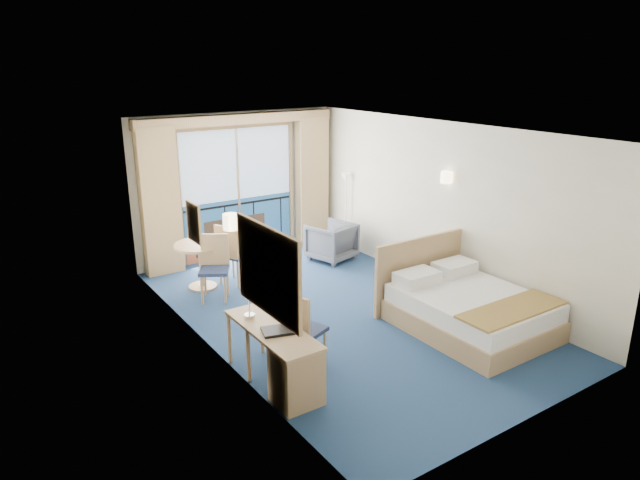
{
  "coord_description": "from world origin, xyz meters",
  "views": [
    {
      "loc": [
        -4.55,
        -6.28,
        3.59
      ],
      "look_at": [
        -0.19,
        0.2,
        1.11
      ],
      "focal_mm": 32.0,
      "sensor_mm": 36.0,
      "label": 1
    }
  ],
  "objects": [
    {
      "name": "round_table",
      "position": [
        -1.28,
        2.05,
        0.57
      ],
      "size": [
        0.84,
        0.84,
        0.76
      ],
      "color": "tan",
      "rests_on": "ground"
    },
    {
      "name": "armchair",
      "position": [
        1.28,
        2.0,
        0.35
      ],
      "size": [
        0.93,
        0.94,
        0.7
      ],
      "primitive_type": "imported",
      "rotation": [
        0.0,
        0.0,
        3.4
      ],
      "color": "#4A515A",
      "rests_on": "ground"
    },
    {
      "name": "pelmet",
      "position": [
        0.0,
        3.1,
        2.58
      ],
      "size": [
        3.8,
        0.25,
        0.18
      ],
      "primitive_type": "cube",
      "color": "tan",
      "rests_on": "room_walls"
    },
    {
      "name": "sconce_left",
      "position": [
        -1.94,
        -0.6,
        1.85
      ],
      "size": [
        0.18,
        0.18,
        0.18
      ],
      "primitive_type": "cylinder",
      "color": "#FEE5B2",
      "rests_on": "room_walls"
    },
    {
      "name": "desk_chair",
      "position": [
        -1.32,
        -1.06,
        0.57
      ],
      "size": [
        0.57,
        0.56,
        1.0
      ],
      "rotation": [
        0.0,
        0.0,
        1.95
      ],
      "color": "#1F2949",
      "rests_on": "ground"
    },
    {
      "name": "floor_lamp",
      "position": [
        1.88,
        2.37,
        1.14
      ],
      "size": [
        0.21,
        0.21,
        1.51
      ],
      "color": "silver",
      "rests_on": "ground"
    },
    {
      "name": "mirror",
      "position": [
        -1.97,
        -1.5,
        1.55
      ],
      "size": [
        0.05,
        1.25,
        0.95
      ],
      "color": "tan",
      "rests_on": "room_walls"
    },
    {
      "name": "floor",
      "position": [
        0.0,
        0.0,
        0.0
      ],
      "size": [
        6.5,
        6.5,
        0.0
      ],
      "primitive_type": "plane",
      "color": "navy",
      "rests_on": "ground"
    },
    {
      "name": "phone",
      "position": [
        1.77,
        0.08,
        0.53
      ],
      "size": [
        0.2,
        0.17,
        0.08
      ],
      "primitive_type": "cube",
      "rotation": [
        0.0,
        0.0,
        -0.26
      ],
      "color": "silver",
      "rests_on": "nightstand"
    },
    {
      "name": "curtain_left",
      "position": [
        -1.55,
        3.07,
        1.28
      ],
      "size": [
        0.65,
        0.22,
        2.55
      ],
      "primitive_type": "cube",
      "color": "tan",
      "rests_on": "room_walls"
    },
    {
      "name": "table_chair_b",
      "position": [
        -1.27,
        1.54,
        0.57
      ],
      "size": [
        0.6,
        0.61,
        1.02
      ],
      "rotation": [
        0.0,
        0.0,
        -0.54
      ],
      "color": "#1F2949",
      "rests_on": "ground"
    },
    {
      "name": "balcony_door",
      "position": [
        -0.01,
        3.22,
        1.14
      ],
      "size": [
        2.36,
        0.03,
        2.52
      ],
      "color": "navy",
      "rests_on": "room_walls"
    },
    {
      "name": "desk_lamp",
      "position": [
        -1.82,
        -0.74,
        1.05
      ],
      "size": [
        0.13,
        0.13,
        0.48
      ],
      "color": "silver",
      "rests_on": "desk"
    },
    {
      "name": "desk",
      "position": [
        -1.74,
        -1.53,
        0.38
      ],
      "size": [
        0.51,
        1.47,
        0.69
      ],
      "color": "tan",
      "rests_on": "ground"
    },
    {
      "name": "bed",
      "position": [
        1.19,
        -1.41,
        0.3
      ],
      "size": [
        1.73,
        2.06,
        1.09
      ],
      "color": "tan",
      "rests_on": "ground"
    },
    {
      "name": "curtain_right",
      "position": [
        1.55,
        3.07,
        1.28
      ],
      "size": [
        0.65,
        0.22,
        2.55
      ],
      "primitive_type": "cube",
      "color": "tan",
      "rests_on": "room_walls"
    },
    {
      "name": "folder",
      "position": [
        -1.74,
        -1.25,
        0.71
      ],
      "size": [
        0.4,
        0.35,
        0.03
      ],
      "primitive_type": "cube",
      "rotation": [
        0.0,
        0.0,
        -0.29
      ],
      "color": "black",
      "rests_on": "desk"
    },
    {
      "name": "room_walls",
      "position": [
        0.0,
        0.0,
        1.78
      ],
      "size": [
        4.04,
        6.54,
        2.72
      ],
      "color": "white",
      "rests_on": "ground"
    },
    {
      "name": "table_chair_a",
      "position": [
        -0.8,
        1.91,
        0.58
      ],
      "size": [
        0.61,
        0.61,
        1.04
      ],
      "rotation": [
        0.0,
        0.0,
        2.06
      ],
      "color": "#1F2949",
      "rests_on": "ground"
    },
    {
      "name": "wall_print",
      "position": [
        -1.97,
        0.45,
        1.6
      ],
      "size": [
        0.04,
        0.42,
        0.52
      ],
      "color": "tan",
      "rests_on": "room_walls"
    },
    {
      "name": "nightstand",
      "position": [
        1.79,
        0.12,
        0.25
      ],
      "size": [
        0.38,
        0.36,
        0.5
      ],
      "primitive_type": "cube",
      "color": "tan",
      "rests_on": "ground"
    },
    {
      "name": "sconce_right",
      "position": [
        1.94,
        -0.15,
        1.85
      ],
      "size": [
        0.18,
        0.18,
        0.18
      ],
      "primitive_type": "cylinder",
      "color": "#FEE5B2",
      "rests_on": "room_walls"
    }
  ]
}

